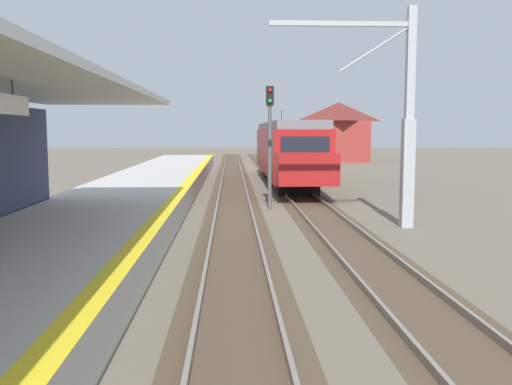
{
  "coord_description": "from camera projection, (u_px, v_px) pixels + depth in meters",
  "views": [
    {
      "loc": [
        1.8,
        -1.48,
        3.35
      ],
      "look_at": [
        2.3,
        9.9,
        2.1
      ],
      "focal_mm": 39.65,
      "sensor_mm": 36.0,
      "label": 1
    }
  ],
  "objects": [
    {
      "name": "station_platform",
      "position": [
        93.0,
        225.0,
        17.49
      ],
      "size": [
        5.0,
        80.0,
        0.91
      ],
      "color": "#B7B5AD",
      "rests_on": "ground"
    },
    {
      "name": "track_pair_nearest_platform",
      "position": [
        234.0,
        217.0,
        21.7
      ],
      "size": [
        2.34,
        120.0,
        0.16
      ],
      "color": "#4C3D2D",
      "rests_on": "ground"
    },
    {
      "name": "track_pair_middle",
      "position": [
        322.0,
        216.0,
        21.85
      ],
      "size": [
        2.34,
        120.0,
        0.16
      ],
      "color": "#4C3D2D",
      "rests_on": "ground"
    },
    {
      "name": "approaching_train",
      "position": [
        287.0,
        150.0,
        35.3
      ],
      "size": [
        2.93,
        19.6,
        4.76
      ],
      "color": "maroon",
      "rests_on": "ground"
    },
    {
      "name": "rail_signal_post",
      "position": [
        270.0,
        134.0,
        23.77
      ],
      "size": [
        0.32,
        0.34,
        5.2
      ],
      "color": "#4C4C4C",
      "rests_on": "ground"
    },
    {
      "name": "catenary_pylon_far_side",
      "position": [
        400.0,
        123.0,
        19.27
      ],
      "size": [
        5.0,
        0.4,
        7.5
      ],
      "color": "#9EA3A8",
      "rests_on": "ground"
    },
    {
      "name": "distant_trackside_house",
      "position": [
        338.0,
        131.0,
        61.33
      ],
      "size": [
        6.6,
        5.28,
        6.4
      ],
      "color": "maroon",
      "rests_on": "ground"
    }
  ]
}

